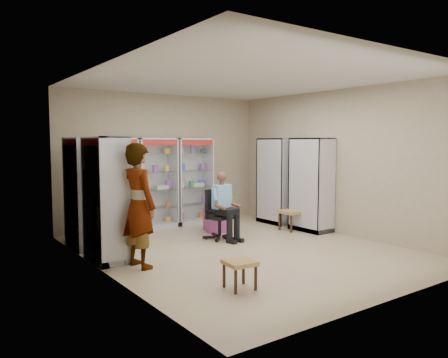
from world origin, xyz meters
TOP-DOWN VIEW (x-y plane):
  - floor at (0.00, 0.00)m, footprint 6.00×6.00m
  - room_shell at (0.00, 0.00)m, footprint 5.02×6.02m
  - cabinet_back_left at (-1.30, 2.73)m, footprint 0.90×0.50m
  - cabinet_back_mid at (-0.35, 2.73)m, footprint 0.90×0.50m
  - cabinet_back_right at (0.60, 2.73)m, footprint 0.90×0.50m
  - cabinet_right_far at (2.23, 1.60)m, footprint 0.90×0.50m
  - cabinet_right_near at (2.23, 0.50)m, footprint 0.90×0.50m
  - cabinet_left_far at (-2.23, 1.80)m, footprint 0.90×0.50m
  - cabinet_left_near at (-2.23, 0.70)m, footprint 0.90×0.50m
  - wooden_chair at (-1.55, 2.00)m, footprint 0.42×0.42m
  - seated_customer at (-1.55, 1.95)m, footprint 0.44×0.60m
  - office_chair at (0.16, 0.97)m, footprint 0.61×0.61m
  - seated_shopkeeper at (0.16, 0.92)m, footprint 0.49×0.63m
  - pink_trunk at (0.54, 1.61)m, footprint 0.61×0.60m
  - tea_glass at (0.58, 1.63)m, footprint 0.07×0.07m
  - woven_stool_a at (1.90, 0.76)m, footprint 0.46×0.46m
  - woven_stool_b at (-1.31, -1.61)m, footprint 0.41×0.41m
  - standing_man at (-1.95, 0.07)m, footprint 0.55×0.75m

SIDE VIEW (x-z plane):
  - floor at x=0.00m, z-range 0.00..0.00m
  - woven_stool_b at x=-1.31m, z-range 0.00..0.38m
  - woven_stool_a at x=1.90m, z-range 0.00..0.44m
  - pink_trunk at x=0.54m, z-range 0.00..0.48m
  - wooden_chair at x=-1.55m, z-range 0.00..0.94m
  - office_chair at x=0.16m, z-range 0.00..0.99m
  - tea_glass at x=0.58m, z-range 0.48..0.58m
  - seated_shopkeeper at x=0.16m, z-range 0.00..1.25m
  - seated_customer at x=-1.55m, z-range 0.00..1.34m
  - standing_man at x=-1.95m, z-range 0.00..1.90m
  - cabinet_back_left at x=-1.30m, z-range 0.00..2.00m
  - cabinet_back_mid at x=-0.35m, z-range 0.00..2.00m
  - cabinet_back_right at x=0.60m, z-range 0.00..2.00m
  - cabinet_right_far at x=2.23m, z-range 0.00..2.00m
  - cabinet_right_near at x=2.23m, z-range 0.00..2.00m
  - cabinet_left_far at x=-2.23m, z-range 0.00..2.00m
  - cabinet_left_near at x=-2.23m, z-range 0.00..2.00m
  - room_shell at x=0.00m, z-range 0.46..3.47m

